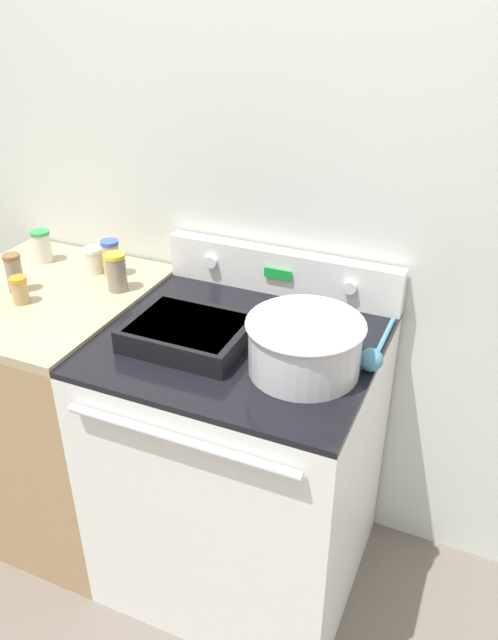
# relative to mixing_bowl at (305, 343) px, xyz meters

# --- Properties ---
(kitchen_wall) EXTENTS (8.00, 0.05, 2.50)m
(kitchen_wall) POSITION_rel_mixing_bowl_xyz_m (-0.21, 0.45, 0.26)
(kitchen_wall) COLOR silver
(kitchen_wall) RESTS_ON ground_plane
(stove_range) EXTENTS (0.77, 0.72, 0.91)m
(stove_range) POSITION_rel_mixing_bowl_xyz_m (-0.21, 0.07, -0.54)
(stove_range) COLOR white
(stove_range) RESTS_ON ground_plane
(control_panel) EXTENTS (0.77, 0.07, 0.14)m
(control_panel) POSITION_rel_mixing_bowl_xyz_m (-0.21, 0.39, -0.01)
(control_panel) COLOR white
(control_panel) RESTS_ON stove_range
(side_counter) EXTENTS (0.64, 0.69, 0.92)m
(side_counter) POSITION_rel_mixing_bowl_xyz_m (-0.92, 0.07, -0.53)
(side_counter) COLOR tan
(side_counter) RESTS_ON ground_plane
(mixing_bowl) EXTENTS (0.31, 0.31, 0.14)m
(mixing_bowl) POSITION_rel_mixing_bowl_xyz_m (0.00, 0.00, 0.00)
(mixing_bowl) COLOR silver
(mixing_bowl) RESTS_ON stove_range
(casserole_dish) EXTENTS (0.33, 0.25, 0.07)m
(casserole_dish) POSITION_rel_mixing_bowl_xyz_m (-0.33, -0.00, -0.04)
(casserole_dish) COLOR black
(casserole_dish) RESTS_ON stove_range
(ladle) EXTENTS (0.06, 0.31, 0.06)m
(ladle) POSITION_rel_mixing_bowl_xyz_m (0.16, 0.09, -0.05)
(ladle) COLOR teal
(ladle) RESTS_ON stove_range
(spice_jar_yellow_cap) EXTENTS (0.07, 0.07, 0.12)m
(spice_jar_yellow_cap) POSITION_rel_mixing_bowl_xyz_m (-0.69, 0.18, -0.01)
(spice_jar_yellow_cap) COLOR gray
(spice_jar_yellow_cap) RESTS_ON side_counter
(spice_jar_blue_cap) EXTENTS (0.06, 0.06, 0.12)m
(spice_jar_blue_cap) POSITION_rel_mixing_bowl_xyz_m (-0.76, 0.26, -0.01)
(spice_jar_blue_cap) COLOR tan
(spice_jar_blue_cap) RESTS_ON side_counter
(spice_jar_white_cap) EXTENTS (0.06, 0.06, 0.09)m
(spice_jar_white_cap) POSITION_rel_mixing_bowl_xyz_m (-0.83, 0.26, -0.03)
(spice_jar_white_cap) COLOR beige
(spice_jar_white_cap) RESTS_ON side_counter
(spice_jar_orange_cap) EXTENTS (0.05, 0.05, 0.09)m
(spice_jar_orange_cap) POSITION_rel_mixing_bowl_xyz_m (-0.91, -0.02, -0.03)
(spice_jar_orange_cap) COLOR tan
(spice_jar_orange_cap) RESTS_ON side_counter
(spice_jar_brown_cap) EXTENTS (0.05, 0.05, 0.13)m
(spice_jar_brown_cap) POSITION_rel_mixing_bowl_xyz_m (-0.98, 0.04, -0.01)
(spice_jar_brown_cap) COLOR gray
(spice_jar_brown_cap) RESTS_ON side_counter
(spice_jar_green_cap) EXTENTS (0.07, 0.07, 0.11)m
(spice_jar_green_cap) POSITION_rel_mixing_bowl_xyz_m (-1.05, 0.26, -0.01)
(spice_jar_green_cap) COLOR beige
(spice_jar_green_cap) RESTS_ON side_counter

